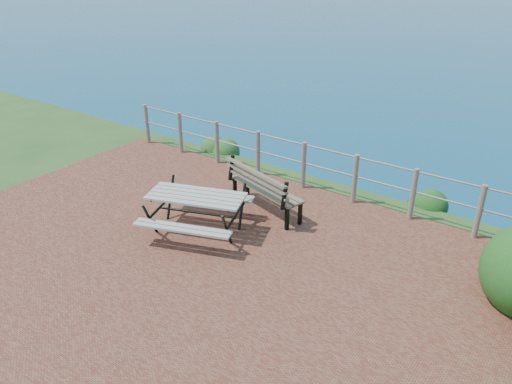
{
  "coord_description": "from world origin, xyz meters",
  "views": [
    {
      "loc": [
        4.68,
        -4.89,
        4.55
      ],
      "look_at": [
        0.2,
        1.39,
        0.75
      ],
      "focal_mm": 35.0,
      "sensor_mm": 36.0,
      "label": 1
    }
  ],
  "objects": [
    {
      "name": "park_bench",
      "position": [
        -0.04,
        2.05,
        0.62
      ],
      "size": [
        1.73,
        0.87,
        0.95
      ],
      "rotation": [
        0.0,
        0.0,
        -0.28
      ],
      "color": "brown",
      "rests_on": "ground"
    },
    {
      "name": "shrub_lip_west",
      "position": [
        -2.86,
        4.15,
        0.0
      ],
      "size": [
        0.72,
        0.72,
        0.45
      ],
      "primitive_type": "ellipsoid",
      "color": "#1E4F1D",
      "rests_on": "ground"
    },
    {
      "name": "ground",
      "position": [
        0.0,
        0.0,
        0.0
      ],
      "size": [
        10.0,
        7.0,
        0.12
      ],
      "primitive_type": "cube",
      "color": "brown",
      "rests_on": "ground"
    },
    {
      "name": "safety_railing",
      "position": [
        0.0,
        3.35,
        0.57
      ],
      "size": [
        9.4,
        0.1,
        1.0
      ],
      "color": "#6B5B4C",
      "rests_on": "ground"
    },
    {
      "name": "picnic_table",
      "position": [
        -0.61,
        0.74,
        0.45
      ],
      "size": [
        1.8,
        1.38,
        0.7
      ],
      "rotation": [
        0.0,
        0.0,
        0.35
      ],
      "color": "gray",
      "rests_on": "ground"
    },
    {
      "name": "shrub_lip_east",
      "position": [
        2.3,
        4.22,
        0.0
      ],
      "size": [
        0.68,
        0.68,
        0.39
      ],
      "primitive_type": "ellipsoid",
      "color": "#164717",
      "rests_on": "ground"
    }
  ]
}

